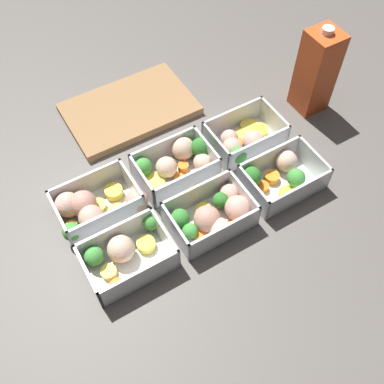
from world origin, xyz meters
The scene contains 9 objects.
ground_plane centered at (0.00, 0.00, 0.00)m, with size 4.00×4.00×0.00m, color #56514C.
container_near_left centered at (-0.17, -0.05, 0.02)m, with size 0.16×0.11×0.06m.
container_near_center centered at (0.01, -0.07, 0.02)m, with size 0.16×0.11×0.06m.
container_near_right centered at (0.17, -0.06, 0.02)m, with size 0.16×0.12×0.06m.
container_far_left centered at (-0.18, 0.06, 0.03)m, with size 0.18×0.12×0.06m.
container_far_center centered at (0.01, 0.07, 0.02)m, with size 0.16×0.12×0.06m.
container_far_right centered at (0.16, 0.06, 0.02)m, with size 0.15×0.11×0.06m.
juice_carton centered at (0.36, 0.09, 0.10)m, with size 0.07×0.07×0.20m.
cutting_board centered at (0.00, 0.27, 0.01)m, with size 0.28×0.18×0.02m.
Camera 1 is at (-0.25, -0.42, 0.73)m, focal length 42.00 mm.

